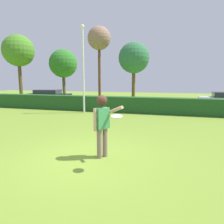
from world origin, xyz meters
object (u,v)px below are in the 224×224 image
(birch_tree, at_px, (134,58))
(bare_elm_tree, at_px, (99,39))
(parked_car_black, at_px, (48,96))
(oak_tree, at_px, (63,64))
(lamppost, at_px, (83,65))
(willow_tree, at_px, (18,51))
(person, at_px, (102,119))
(frisbee, at_px, (117,116))

(birch_tree, distance_m, bare_elm_tree, 4.57)
(parked_car_black, xyz_separation_m, bare_elm_tree, (3.54, 4.68, 5.78))
(oak_tree, distance_m, bare_elm_tree, 6.14)
(lamppost, relative_size, bare_elm_tree, 0.71)
(birch_tree, bearing_deg, oak_tree, 164.77)
(lamppost, bearing_deg, oak_tree, 124.59)
(parked_car_black, height_order, willow_tree, willow_tree)
(oak_tree, bearing_deg, birch_tree, -15.23)
(bare_elm_tree, bearing_deg, person, -70.27)
(willow_tree, height_order, bare_elm_tree, bare_elm_tree)
(willow_tree, relative_size, bare_elm_tree, 0.90)
(oak_tree, bearing_deg, lamppost, -55.41)
(lamppost, bearing_deg, parked_car_black, 141.58)
(lamppost, relative_size, birch_tree, 0.95)
(person, relative_size, lamppost, 0.32)
(birch_tree, height_order, oak_tree, oak_tree)
(lamppost, height_order, willow_tree, willow_tree)
(parked_car_black, relative_size, oak_tree, 0.75)
(parked_car_black, bearing_deg, oak_tree, 106.10)
(person, xyz_separation_m, parked_car_black, (-9.40, 11.66, -0.41))
(frisbee, bearing_deg, birch_tree, 98.77)
(birch_tree, height_order, bare_elm_tree, bare_elm_tree)
(frisbee, distance_m, birch_tree, 16.69)
(frisbee, distance_m, willow_tree, 21.43)
(person, relative_size, frisbee, 6.53)
(person, xyz_separation_m, frisbee, (0.59, -0.67, 0.23))
(oak_tree, xyz_separation_m, bare_elm_tree, (5.40, -1.76, 2.34))
(frisbee, relative_size, parked_car_black, 0.06)
(frisbee, relative_size, willow_tree, 0.04)
(lamppost, height_order, oak_tree, oak_tree)
(person, bearing_deg, bare_elm_tree, 109.73)
(willow_tree, bearing_deg, birch_tree, 6.66)
(frisbee, height_order, lamppost, lamppost)
(willow_tree, distance_m, bare_elm_tree, 8.94)
(frisbee, height_order, oak_tree, oak_tree)
(parked_car_black, xyz_separation_m, birch_tree, (7.48, 3.90, 3.61))
(willow_tree, xyz_separation_m, bare_elm_tree, (8.57, 2.24, 1.21))
(frisbee, height_order, bare_elm_tree, bare_elm_tree)
(frisbee, xyz_separation_m, lamppost, (-4.29, 7.81, 1.78))
(lamppost, relative_size, oak_tree, 0.95)
(person, bearing_deg, frisbee, -48.56)
(frisbee, xyz_separation_m, parked_car_black, (-9.99, 12.33, -0.64))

